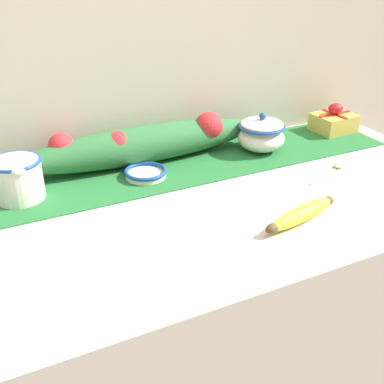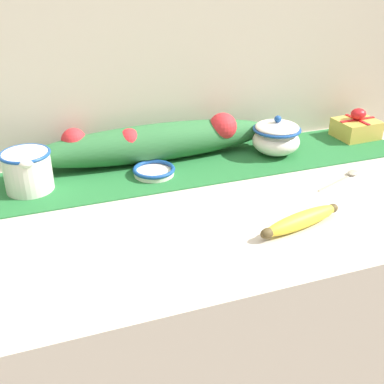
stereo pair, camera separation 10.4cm
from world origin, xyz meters
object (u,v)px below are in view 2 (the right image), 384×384
sugar_bowl (276,137)px  cream_pitcher (28,169)px  spoon (349,175)px  small_dish (154,171)px  banana (301,220)px  gift_box (356,127)px

sugar_bowl → cream_pitcher: bearing=179.9°
sugar_bowl → spoon: 0.23m
small_dish → banana: (0.22, -0.35, 0.00)m
sugar_bowl → banana: 0.39m
cream_pitcher → spoon: 0.80m
small_dish → gift_box: 0.65m
banana → gift_box: gift_box is taller
banana → spoon: banana is taller
sugar_bowl → spoon: bearing=-59.7°
spoon → gift_box: (0.18, 0.22, 0.03)m
small_dish → sugar_bowl: bearing=3.2°
sugar_bowl → banana: bearing=-110.6°
sugar_bowl → spoon: sugar_bowl is taller
banana → gift_box: bearing=43.0°
gift_box → sugar_bowl: bearing=-173.4°
sugar_bowl → small_dish: 0.36m
spoon → cream_pitcher: bearing=144.9°
small_dish → spoon: small_dish is taller
sugar_bowl → small_dish: bearing=-176.8°
cream_pitcher → sugar_bowl: sugar_bowl is taller
gift_box → spoon: bearing=-128.8°
banana → cream_pitcher: bearing=144.8°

